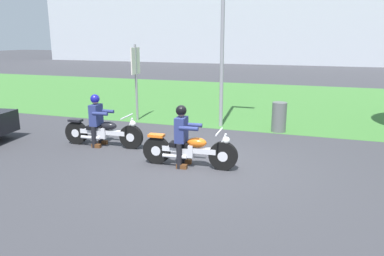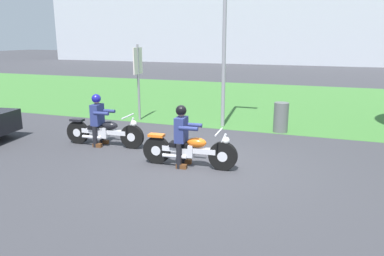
# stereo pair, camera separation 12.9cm
# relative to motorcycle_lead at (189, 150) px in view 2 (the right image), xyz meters

# --- Properties ---
(ground) EXTENTS (120.00, 120.00, 0.00)m
(ground) POSITION_rel_motorcycle_lead_xyz_m (0.18, 0.10, -0.39)
(ground) COLOR #38383D
(grass_verge) EXTENTS (60.00, 12.00, 0.01)m
(grass_verge) POSITION_rel_motorcycle_lead_xyz_m (0.18, 9.60, -0.39)
(grass_verge) COLOR #3D7533
(grass_verge) RESTS_ON ground
(motorcycle_lead) EXTENTS (2.19, 0.66, 0.88)m
(motorcycle_lead) POSITION_rel_motorcycle_lead_xyz_m (0.00, 0.00, 0.00)
(motorcycle_lead) COLOR black
(motorcycle_lead) RESTS_ON ground
(rider_lead) EXTENTS (0.56, 0.48, 1.40)m
(rider_lead) POSITION_rel_motorcycle_lead_xyz_m (-0.17, -0.01, 0.43)
(rider_lead) COLOR black
(rider_lead) RESTS_ON ground
(motorcycle_follow) EXTENTS (2.25, 0.66, 0.87)m
(motorcycle_follow) POSITION_rel_motorcycle_lead_xyz_m (-2.69, 0.78, -0.00)
(motorcycle_follow) COLOR black
(motorcycle_follow) RESTS_ON ground
(rider_follow) EXTENTS (0.56, 0.48, 1.39)m
(rider_follow) POSITION_rel_motorcycle_lead_xyz_m (-2.86, 0.78, 0.42)
(rider_follow) COLOR black
(rider_follow) RESTS_ON ground
(trash_can) EXTENTS (0.44, 0.44, 0.91)m
(trash_can) POSITION_rel_motorcycle_lead_xyz_m (1.57, 3.88, 0.07)
(trash_can) COLOR #595E5B
(trash_can) RESTS_ON ground
(sign_banner) EXTENTS (0.08, 0.60, 2.60)m
(sign_banner) POSITION_rel_motorcycle_lead_xyz_m (-3.32, 3.99, 1.33)
(sign_banner) COLOR gray
(sign_banner) RESTS_ON ground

